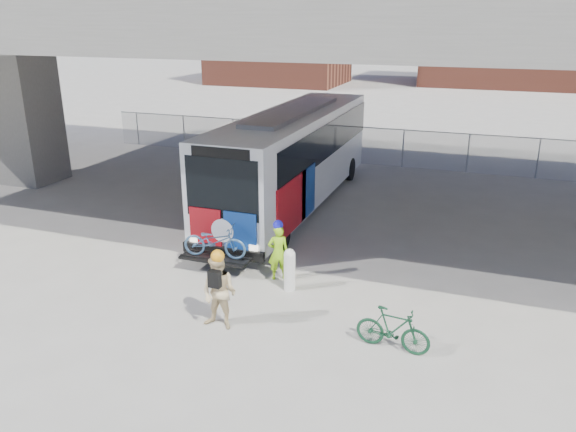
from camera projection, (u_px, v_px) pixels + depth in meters
The scene contains 9 objects.
ground at pixel (304, 257), 16.97m from camera, with size 160.00×160.00×0.00m, color #9E9991.
bus at pixel (294, 151), 21.07m from camera, with size 2.67×12.97×3.69m.
overpass at pixel (345, 28), 18.34m from camera, with size 40.00×16.00×7.95m.
chainlink_fence at pixel (383, 137), 27.13m from camera, with size 30.00×0.06×30.00m.
brick_buildings at pixel (465, 33), 57.48m from camera, with size 54.00×22.00×12.00m.
bollard at pixel (290, 268), 14.74m from camera, with size 0.31×0.31×1.17m.
cyclist_hivis at pixel (278, 251), 15.31m from camera, with size 0.68×0.61×1.73m.
cyclist_tan at pixel (219, 292), 12.83m from camera, with size 0.89×0.71×1.96m.
bike_parked at pixel (393, 329), 12.09m from camera, with size 0.46×1.65×0.99m, color #143E26.
Camera 1 is at (4.90, -14.81, 6.83)m, focal length 35.00 mm.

